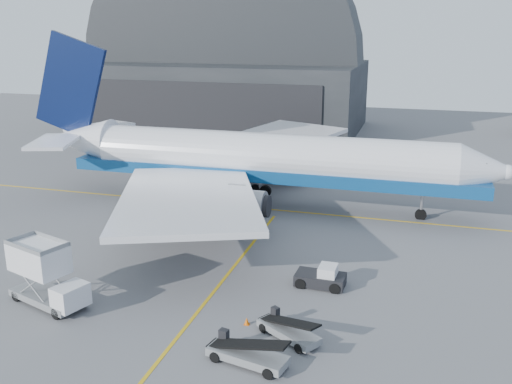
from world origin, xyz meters
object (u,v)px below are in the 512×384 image
(airliner, at_px, (251,158))
(belt_loader_a, at_px, (247,354))
(belt_loader_b, at_px, (288,330))
(pushback_tug, at_px, (322,278))
(catering_truck, at_px, (45,275))

(airliner, bearing_deg, belt_loader_a, -73.84)
(belt_loader_b, bearing_deg, pushback_tug, 117.06)
(belt_loader_b, bearing_deg, catering_truck, -146.76)
(catering_truck, distance_m, belt_loader_a, 15.78)
(belt_loader_a, bearing_deg, catering_truck, -179.20)
(pushback_tug, xyz_separation_m, belt_loader_b, (-0.73, -7.85, -0.09))
(pushback_tug, distance_m, belt_loader_b, 7.89)
(airliner, xyz_separation_m, belt_loader_b, (9.99, -25.47, -4.53))
(airliner, xyz_separation_m, belt_loader_a, (8.34, -28.79, -4.48))
(catering_truck, height_order, belt_loader_a, catering_truck)
(catering_truck, relative_size, belt_loader_a, 1.29)
(airliner, bearing_deg, pushback_tug, -58.66)
(catering_truck, distance_m, pushback_tug, 19.60)
(pushback_tug, bearing_deg, belt_loader_a, -100.05)
(pushback_tug, height_order, belt_loader_a, belt_loader_a)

